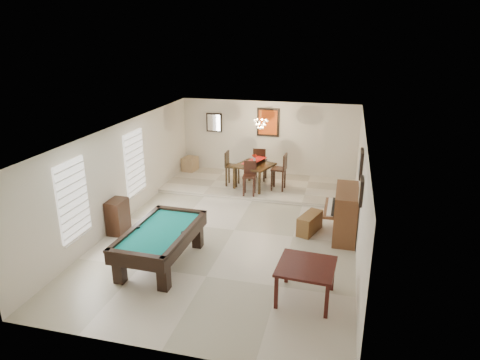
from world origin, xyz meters
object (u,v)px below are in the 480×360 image
at_px(pool_table, 161,247).
at_px(dining_chair_north, 260,164).
at_px(upright_piano, 340,213).
at_px(corner_bench, 190,164).
at_px(dining_table, 254,174).
at_px(piano_bench, 310,223).
at_px(dining_chair_south, 249,179).
at_px(dining_chair_east, 279,172).
at_px(dining_chair_west, 233,169).
at_px(square_table, 305,282).
at_px(flower_vase, 254,157).
at_px(chandelier, 261,121).
at_px(apothecary_chest, 118,216).

relative_size(pool_table, dining_chair_north, 2.10).
bearing_deg(upright_piano, corner_bench, 144.81).
xyz_separation_m(dining_table, dining_chair_north, (0.04, 0.75, 0.12)).
distance_m(piano_bench, dining_chair_north, 3.87).
bearing_deg(piano_bench, dining_chair_north, 120.50).
relative_size(pool_table, upright_piano, 1.59).
distance_m(dining_chair_south, dining_chair_east, 1.02).
bearing_deg(corner_bench, dining_chair_east, -19.02).
distance_m(dining_chair_west, dining_chair_east, 1.49).
bearing_deg(dining_chair_east, dining_table, -88.97).
bearing_deg(dining_chair_north, square_table, 108.22).
bearing_deg(square_table, corner_bench, 125.79).
xyz_separation_m(piano_bench, flower_vase, (-1.99, 2.57, 0.85)).
bearing_deg(chandelier, corner_bench, 162.35).
xyz_separation_m(apothecary_chest, corner_bench, (0.08, 4.89, -0.08)).
distance_m(pool_table, apothecary_chest, 2.02).
bearing_deg(dining_chair_north, pool_table, 78.94).
bearing_deg(dining_chair_south, dining_chair_west, 129.05).
xyz_separation_m(dining_chair_east, chandelier, (-0.65, 0.29, 1.51)).
xyz_separation_m(upright_piano, dining_chair_east, (-1.92, 2.56, 0.08)).
bearing_deg(flower_vase, apothecary_chest, -125.21).
bearing_deg(dining_chair_west, dining_chair_east, -91.97).
bearing_deg(square_table, flower_vase, 111.72).
relative_size(upright_piano, piano_bench, 1.69).
bearing_deg(flower_vase, dining_table, 180.00).
height_order(dining_chair_north, chandelier, chandelier).
relative_size(apothecary_chest, dining_chair_south, 0.86).
bearing_deg(chandelier, flower_vase, -115.13).
bearing_deg(corner_bench, dining_chair_west, -30.76).
xyz_separation_m(piano_bench, dining_chair_north, (-1.95, 3.32, 0.43)).
height_order(upright_piano, dining_table, upright_piano).
relative_size(piano_bench, dining_chair_south, 0.85).
xyz_separation_m(pool_table, flower_vase, (0.99, 4.89, 0.71)).
relative_size(flower_vase, dining_chair_north, 0.19).
height_order(pool_table, dining_table, dining_table).
xyz_separation_m(pool_table, upright_piano, (3.68, 2.30, 0.22)).
height_order(dining_chair_north, dining_chair_east, dining_chair_east).
height_order(upright_piano, dining_chair_west, upright_piano).
height_order(pool_table, flower_vase, flower_vase).
distance_m(piano_bench, dining_table, 3.26).
height_order(square_table, dining_table, dining_table).
bearing_deg(upright_piano, dining_table, 136.14).
bearing_deg(square_table, dining_chair_north, 109.02).
xyz_separation_m(apothecary_chest, dining_chair_east, (3.43, 3.73, 0.26)).
relative_size(pool_table, dining_chair_south, 2.29).
distance_m(pool_table, dining_chair_west, 4.92).
relative_size(dining_table, dining_chair_north, 0.95).
bearing_deg(corner_bench, flower_vase, -23.60).
bearing_deg(dining_chair_south, dining_chair_east, 34.88).
height_order(square_table, dining_chair_south, dining_chair_south).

